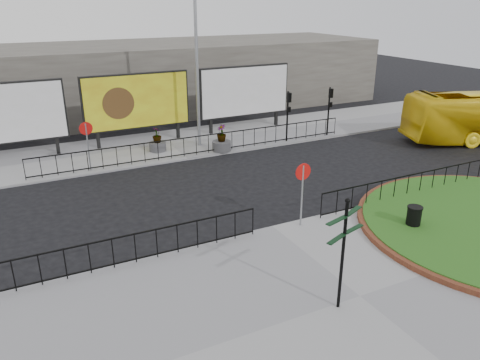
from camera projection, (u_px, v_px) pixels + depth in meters
ground at (272, 229)px, 17.71m from camera, size 90.00×90.00×0.00m
pavement_near at (360, 298)px, 13.52m from camera, size 30.00×10.00×0.12m
pavement_far at (170, 145)px, 27.67m from camera, size 44.00×6.00×0.12m
railing_near_left at (113, 253)px, 14.70m from camera, size 10.00×0.10×1.10m
railing_near_right at (408, 186)px, 19.94m from camera, size 9.00×0.10×1.10m
railing_far at (202, 144)px, 25.62m from camera, size 18.00×0.10×1.10m
speed_sign_far at (87, 136)px, 22.75m from camera, size 0.64×0.07×2.47m
speed_sign_near at (303, 181)px, 17.10m from camera, size 0.64×0.07×2.47m
billboard_left at (3, 114)px, 24.00m from camera, size 6.20×0.31×4.10m
billboard_mid at (137, 102)px, 26.93m from camera, size 6.20×0.31×4.10m
billboard_right at (245, 91)px, 29.87m from camera, size 6.20×0.31×4.10m
lamp_post at (197, 63)px, 25.75m from camera, size 0.74×0.18×9.23m
signal_pole_a at (288, 109)px, 27.44m from camera, size 0.22×0.26×3.00m
signal_pole_b at (330, 104)px, 28.70m from camera, size 0.22×0.26×3.00m
building_backdrop at (125, 79)px, 35.12m from camera, size 40.00×10.00×5.00m
fingerpost_sign at (344, 244)px, 12.32m from camera, size 1.52×0.72×3.30m
litter_bin at (414, 218)px, 17.22m from camera, size 0.56×0.56×0.93m
planter_b at (157, 143)px, 26.22m from camera, size 0.95×0.95×1.38m
planter_c at (222, 142)px, 26.23m from camera, size 1.06×1.06×1.50m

